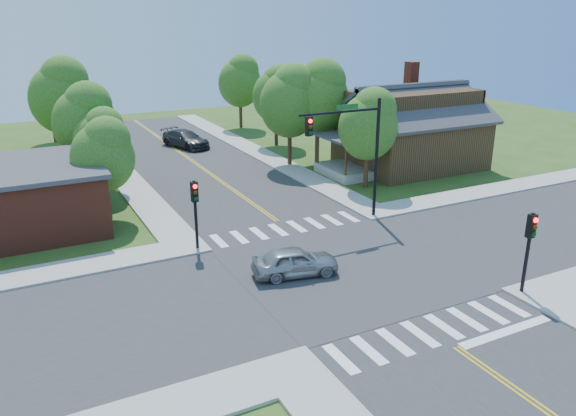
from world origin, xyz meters
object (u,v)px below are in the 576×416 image
signal_pole_nw (195,202)px  signal_pole_se (530,238)px  car_silver (295,262)px  signal_mast_ne (353,141)px  house_ne (410,125)px  car_dgrey (186,139)px

signal_pole_nw → signal_pole_se: bearing=-45.0°
signal_pole_nw → car_silver: 6.21m
signal_pole_se → signal_pole_nw: same height
signal_pole_nw → car_silver: (3.14, -4.98, -1.97)m
signal_mast_ne → house_ne: size_ratio=0.55×
car_silver → car_dgrey: size_ratio=0.75×
signal_pole_nw → house_ne: 22.45m
house_ne → car_silver: bearing=-142.2°
signal_pole_se → car_dgrey: (-4.50, 34.54, -1.89)m
car_dgrey → signal_mast_ne: bearing=-102.9°
signal_pole_se → car_silver: signal_pole_se is taller
signal_pole_se → signal_pole_nw: size_ratio=1.00×
signal_mast_ne → signal_pole_se: signal_mast_ne is taller
signal_mast_ne → signal_pole_nw: 9.76m
signal_mast_ne → signal_pole_nw: bearing=-179.9°
house_ne → signal_pole_nw: bearing=-157.3°
signal_pole_se → signal_pole_nw: 15.84m
car_silver → house_ne: bearing=-40.4°
car_dgrey → signal_pole_nw: bearing=-125.8°
signal_pole_se → house_ne: bearing=64.4°
signal_mast_ne → signal_pole_nw: signal_mast_ne is taller
signal_pole_se → signal_pole_nw: (-11.20, 11.20, 0.00)m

